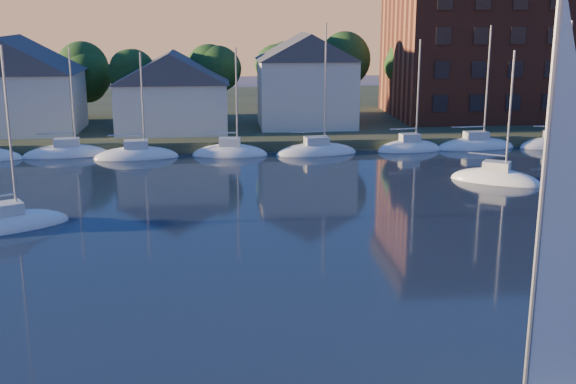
{
  "coord_description": "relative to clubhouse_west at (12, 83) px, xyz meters",
  "views": [
    {
      "loc": [
        -1.41,
        -17.3,
        13.17
      ],
      "look_at": [
        2.42,
        22.0,
        3.15
      ],
      "focal_mm": 45.0,
      "sensor_mm": 36.0,
      "label": 1
    }
  ],
  "objects": [
    {
      "name": "shoreline_land",
      "position": [
        22.0,
        17.0,
        -5.93
      ],
      "size": [
        160.0,
        50.0,
        2.0
      ],
      "primitive_type": "cube",
      "color": "#313C23",
      "rests_on": "ground"
    },
    {
      "name": "wooden_dock",
      "position": [
        22.0,
        -6.0,
        -5.93
      ],
      "size": [
        120.0,
        3.0,
        1.0
      ],
      "primitive_type": "cube",
      "color": "brown",
      "rests_on": "ground"
    },
    {
      "name": "clubhouse_west",
      "position": [
        0.0,
        0.0,
        0.0
      ],
      "size": [
        13.65,
        9.45,
        9.64
      ],
      "color": "beige",
      "rests_on": "shoreline_land"
    },
    {
      "name": "clubhouse_centre",
      "position": [
        16.0,
        -1.0,
        -0.8
      ],
      "size": [
        11.55,
        8.4,
        8.08
      ],
      "color": "beige",
      "rests_on": "shoreline_land"
    },
    {
      "name": "clubhouse_east",
      "position": [
        30.0,
        1.0,
        0.07
      ],
      "size": [
        10.5,
        8.4,
        9.8
      ],
      "color": "beige",
      "rests_on": "shoreline_land"
    },
    {
      "name": "condo_block",
      "position": [
        56.0,
        6.95,
        3.86
      ],
      "size": [
        31.0,
        17.0,
        17.4
      ],
      "color": "brown",
      "rests_on": "shoreline_land"
    },
    {
      "name": "tree_line",
      "position": [
        24.0,
        5.0,
        1.24
      ],
      "size": [
        93.4,
        5.4,
        8.9
      ],
      "color": "#352318",
      "rests_on": "shoreline_land"
    },
    {
      "name": "moored_fleet",
      "position": [
        22.0,
        -9.0,
        -5.83
      ],
      "size": [
        87.5,
        2.4,
        12.05
      ],
      "color": "white",
      "rests_on": "ground"
    },
    {
      "name": "drifting_sailboat_left",
      "position": [
        7.33,
        -31.23,
        -5.84
      ],
      "size": [
        8.21,
        6.13,
        12.25
      ],
      "rotation": [
        0.0,
        0.0,
        0.51
      ],
      "color": "white",
      "rests_on": "ground"
    },
    {
      "name": "drifting_sailboat_right",
      "position": [
        42.16,
        -22.09,
        -5.84
      ],
      "size": [
        7.25,
        5.81,
        11.3
      ],
      "rotation": [
        0.0,
        0.0,
        -0.57
      ],
      "color": "white",
      "rests_on": "ground"
    }
  ]
}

